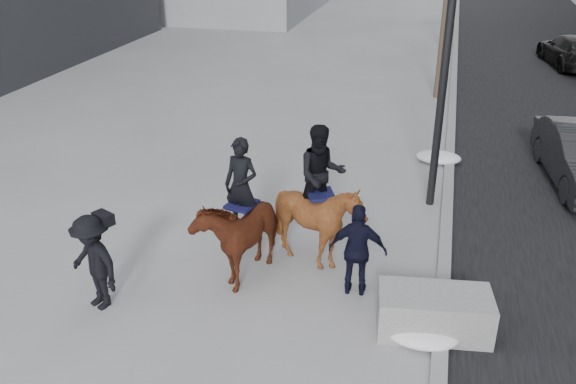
# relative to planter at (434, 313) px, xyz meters

# --- Properties ---
(ground) EXTENTS (120.00, 120.00, 0.00)m
(ground) POSITION_rel_planter_xyz_m (-2.86, 0.33, -0.36)
(ground) COLOR gray
(ground) RESTS_ON ground
(curb) EXTENTS (0.25, 90.00, 0.12)m
(curb) POSITION_rel_planter_xyz_m (0.14, 10.33, -0.30)
(curb) COLOR gray
(curb) RESTS_ON ground
(planter) EXTENTS (1.92, 1.15, 0.73)m
(planter) POSITION_rel_planter_xyz_m (0.00, 0.00, 0.00)
(planter) COLOR #979799
(planter) RESTS_ON ground
(car_far) EXTENTS (2.69, 4.95, 1.36)m
(car_far) POSITION_rel_planter_xyz_m (4.99, 19.97, 0.32)
(car_far) COLOR black
(car_far) RESTS_ON ground
(tree_near) EXTENTS (1.20, 1.20, 5.25)m
(tree_near) POSITION_rel_planter_xyz_m (-0.46, 13.77, 2.26)
(tree_near) COLOR #3D2C24
(tree_near) RESTS_ON ground
(mounted_left) EXTENTS (1.33, 2.20, 2.65)m
(mounted_left) POSITION_rel_planter_xyz_m (-3.62, 0.95, 0.62)
(mounted_left) COLOR #4E1D0F
(mounted_left) RESTS_ON ground
(mounted_right) EXTENTS (2.01, 2.11, 2.80)m
(mounted_right) POSITION_rel_planter_xyz_m (-2.26, 1.58, 0.76)
(mounted_right) COLOR #4F1B0F
(mounted_right) RESTS_ON ground
(feeder) EXTENTS (1.05, 0.89, 1.75)m
(feeder) POSITION_rel_planter_xyz_m (-1.39, 0.79, 0.51)
(feeder) COLOR black
(feeder) RESTS_ON ground
(camera_crew) EXTENTS (1.30, 1.07, 1.75)m
(camera_crew) POSITION_rel_planter_xyz_m (-5.68, -0.74, 0.52)
(camera_crew) COLOR black
(camera_crew) RESTS_ON ground
(snow_piles) EXTENTS (1.21, 8.52, 0.31)m
(snow_piles) POSITION_rel_planter_xyz_m (-0.16, 3.71, -0.21)
(snow_piles) COLOR white
(snow_piles) RESTS_ON ground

